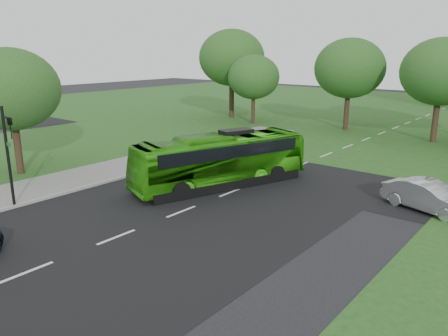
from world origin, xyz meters
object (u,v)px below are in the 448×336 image
(tree_park_a, at_px, (254,77))
(bus, at_px, (221,160))
(tree_side_near, at_px, (11,89))
(sedan, at_px, (429,197))
(traffic_light, at_px, (9,150))
(tree_park_c, at_px, (441,72))
(tree_park_f, at_px, (232,58))
(tree_park_b, at_px, (350,68))

(tree_park_a, distance_m, bus, 23.54)
(tree_side_near, relative_size, sedan, 1.75)
(tree_park_a, height_order, bus, tree_park_a)
(tree_park_a, xyz_separation_m, traffic_light, (6.29, -29.78, -1.98))
(tree_park_a, relative_size, bus, 0.68)
(tree_park_c, bearing_deg, sedan, -76.31)
(tree_side_near, xyz_separation_m, traffic_light, (6.27, -3.39, -2.41))
(tree_park_a, xyz_separation_m, sedan, (22.88, -16.81, -4.30))
(tree_park_f, xyz_separation_m, bus, (16.63, -22.13, -5.48))
(tree_park_a, distance_m, traffic_light, 30.50)
(tree_park_b, relative_size, bus, 0.83)
(tree_park_c, distance_m, bus, 23.13)
(tree_park_f, bearing_deg, bus, -53.08)
(tree_park_a, xyz_separation_m, bus, (11.92, -20.00, -3.53))
(traffic_light, bearing_deg, sedan, 26.78)
(tree_park_b, relative_size, traffic_light, 1.74)
(tree_park_a, xyz_separation_m, tree_side_near, (0.02, -26.39, 0.42))
(tree_park_c, height_order, traffic_light, tree_park_c)
(traffic_light, bearing_deg, tree_park_a, 90.69)
(tree_park_f, distance_m, sedan, 34.05)
(tree_park_a, height_order, tree_park_f, tree_park_f)
(tree_park_a, bearing_deg, tree_park_f, 155.64)
(tree_side_near, relative_size, traffic_light, 1.54)
(tree_park_f, distance_m, bus, 28.22)
(sedan, bearing_deg, tree_park_a, 70.12)
(tree_park_f, distance_m, traffic_light, 33.99)
(bus, bearing_deg, tree_side_near, -132.78)
(tree_park_c, xyz_separation_m, bus, (-6.44, -21.74, -4.57))
(tree_park_f, bearing_deg, tree_park_c, -0.98)
(tree_park_a, bearing_deg, bus, -59.21)
(tree_park_b, bearing_deg, traffic_light, -95.91)
(tree_park_a, height_order, tree_side_near, tree_side_near)
(tree_park_a, bearing_deg, sedan, -36.31)
(sedan, bearing_deg, bus, 122.62)
(tree_park_b, xyz_separation_m, tree_park_f, (-14.38, -0.67, 0.88))
(tree_park_c, relative_size, tree_park_f, 0.87)
(sedan, bearing_deg, tree_side_near, 129.17)
(tree_park_b, bearing_deg, tree_park_a, -163.83)
(tree_park_b, bearing_deg, tree_park_c, -6.96)
(tree_park_c, distance_m, tree_side_near, 33.59)
(tree_park_f, height_order, tree_side_near, tree_park_f)
(tree_park_a, distance_m, tree_park_c, 18.47)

